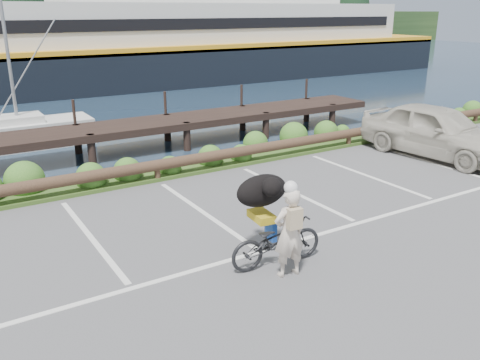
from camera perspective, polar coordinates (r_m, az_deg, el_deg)
name	(u,v)px	position (r m, az deg, el deg)	size (l,w,h in m)	color
ground	(249,244)	(10.22, 1.00, -7.19)	(72.00, 72.00, 0.00)	#4D4C4F
vegetation_strip	(148,173)	(14.63, -10.30, 0.81)	(34.00, 1.60, 0.10)	#3D5B21
log_rail	(158,181)	(14.03, -9.22, -0.12)	(32.00, 0.30, 0.60)	#443021
bicycle	(276,241)	(9.27, 4.12, -6.83)	(0.63, 1.81, 0.95)	black
cyclist	(289,233)	(8.81, 5.55, -5.92)	(0.59, 0.39, 1.62)	beige
dog	(262,191)	(9.44, 2.46, -1.19)	(1.06, 0.52, 0.61)	black
parked_car	(436,131)	(17.18, 21.16, 5.20)	(1.96, 4.87, 1.66)	#B7B1A1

